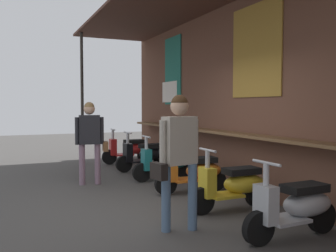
% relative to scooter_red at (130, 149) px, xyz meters
% --- Properties ---
extents(ground_plane, '(32.26, 32.26, 0.00)m').
position_rel_scooter_red_xyz_m(ground_plane, '(4.47, -1.08, -0.39)').
color(ground_plane, '#474442').
extents(market_stall_facade, '(11.52, 2.40, 3.73)m').
position_rel_scooter_red_xyz_m(market_stall_facade, '(4.47, 0.79, 1.67)').
color(market_stall_facade, brown).
rests_on(market_stall_facade, ground_plane).
extents(scooter_red, '(0.47, 1.40, 0.97)m').
position_rel_scooter_red_xyz_m(scooter_red, '(0.00, 0.00, 0.00)').
color(scooter_red, red).
rests_on(scooter_red, ground_plane).
extents(scooter_black, '(0.47, 1.40, 0.97)m').
position_rel_scooter_red_xyz_m(scooter_black, '(1.26, -0.00, 0.00)').
color(scooter_black, black).
rests_on(scooter_black, ground_plane).
extents(scooter_teal, '(0.46, 1.40, 0.97)m').
position_rel_scooter_red_xyz_m(scooter_teal, '(2.56, 0.00, 0.00)').
color(scooter_teal, '#197075').
rests_on(scooter_teal, ground_plane).
extents(scooter_orange, '(0.48, 1.40, 0.97)m').
position_rel_scooter_red_xyz_m(scooter_orange, '(3.82, -0.00, 0.00)').
color(scooter_orange, orange).
rests_on(scooter_orange, ground_plane).
extents(scooter_yellow, '(0.46, 1.40, 0.97)m').
position_rel_scooter_red_xyz_m(scooter_yellow, '(5.10, 0.00, 0.00)').
color(scooter_yellow, gold).
rests_on(scooter_yellow, ground_plane).
extents(scooter_silver, '(0.46, 1.40, 0.97)m').
position_rel_scooter_red_xyz_m(scooter_silver, '(6.42, 0.00, 0.00)').
color(scooter_silver, '#B2B5BA').
rests_on(scooter_silver, ground_plane).
extents(shopper_with_handbag, '(0.35, 0.68, 1.74)m').
position_rel_scooter_red_xyz_m(shopper_with_handbag, '(5.60, -1.20, 0.68)').
color(shopper_with_handbag, slate).
rests_on(shopper_with_handbag, ground_plane).
extents(shopper_passing, '(0.30, 0.67, 1.67)m').
position_rel_scooter_red_xyz_m(shopper_passing, '(2.33, -1.61, 0.63)').
color(shopper_passing, gray).
rests_on(shopper_passing, ground_plane).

